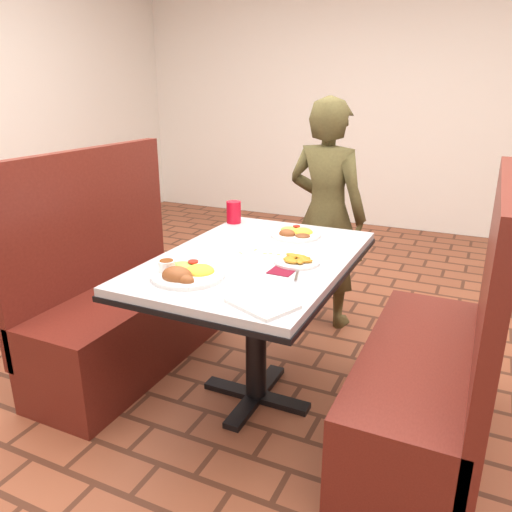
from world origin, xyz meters
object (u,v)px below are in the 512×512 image
object	(u,v)px
booth_bench_right	(431,379)
far_dinner_plate	(296,232)
near_dinner_plate	(186,270)
plantain_plate	(297,260)
dining_table	(256,276)
booth_bench_left	(123,309)
red_tumbler	(234,212)
diner_person	(326,215)

from	to	relation	value
booth_bench_right	far_dinner_plate	world-z (taller)	booth_bench_right
near_dinner_plate	plantain_plate	size ratio (longest dim) A/B	1.48
plantain_plate	booth_bench_right	bearing A→B (deg)	1.17
dining_table	booth_bench_left	world-z (taller)	booth_bench_left
far_dinner_plate	plantain_plate	bearing A→B (deg)	-68.69
near_dinner_plate	booth_bench_left	bearing A→B (deg)	151.45
dining_table	plantain_plate	distance (m)	0.23
far_dinner_plate	red_tumbler	size ratio (longest dim) A/B	2.09
diner_person	dining_table	bearing A→B (deg)	99.36
red_tumbler	far_dinner_plate	bearing A→B (deg)	-13.27
dining_table	red_tumbler	distance (m)	0.61
near_dinner_plate	far_dinner_plate	world-z (taller)	near_dinner_plate
booth_bench_left	far_dinner_plate	distance (m)	1.03
diner_person	plantain_plate	bearing A→B (deg)	110.58
near_dinner_plate	red_tumbler	distance (m)	0.85
booth_bench_left	far_dinner_plate	world-z (taller)	booth_bench_left
dining_table	plantain_plate	bearing A→B (deg)	-3.51
booth_bench_left	diner_person	world-z (taller)	diner_person
diner_person	near_dinner_plate	bearing A→B (deg)	93.70
dining_table	near_dinner_plate	world-z (taller)	near_dinner_plate
booth_bench_right	red_tumbler	distance (m)	1.33
near_dinner_plate	booth_bench_right	bearing A→B (deg)	20.88
dining_table	diner_person	xyz separation A→B (m)	(0.02, 1.00, 0.06)
diner_person	plantain_plate	world-z (taller)	diner_person
dining_table	booth_bench_right	xyz separation A→B (m)	(0.80, 0.00, -0.32)
diner_person	red_tumbler	xyz separation A→B (m)	(-0.37, -0.53, 0.10)
diner_person	red_tumbler	size ratio (longest dim) A/B	11.76
dining_table	plantain_plate	size ratio (longest dim) A/B	6.12
dining_table	booth_bench_left	bearing A→B (deg)	180.00
booth_bench_right	plantain_plate	bearing A→B (deg)	-178.83
plantain_plate	near_dinner_plate	bearing A→B (deg)	-134.51
far_dinner_plate	plantain_plate	xyz separation A→B (m)	(0.15, -0.38, -0.01)
red_tumbler	dining_table	bearing A→B (deg)	-52.76
near_dinner_plate	far_dinner_plate	bearing A→B (deg)	75.41
booth_bench_left	plantain_plate	distance (m)	1.09
booth_bench_left	red_tumbler	distance (m)	0.80
dining_table	far_dinner_plate	xyz separation A→B (m)	(0.05, 0.37, 0.12)
booth_bench_right	diner_person	world-z (taller)	diner_person
booth_bench_left	diner_person	xyz separation A→B (m)	(0.81, 1.00, 0.38)
dining_table	diner_person	world-z (taller)	diner_person
near_dinner_plate	far_dinner_plate	size ratio (longest dim) A/B	1.16
near_dinner_plate	diner_person	bearing A→B (deg)	83.44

